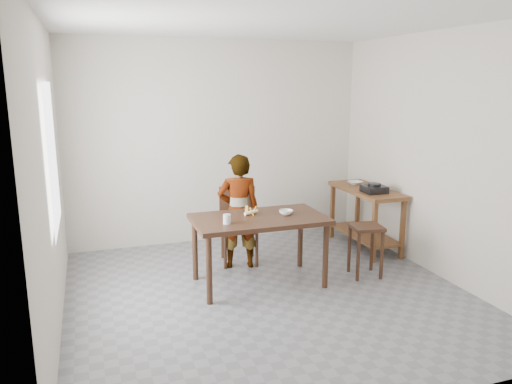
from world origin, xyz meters
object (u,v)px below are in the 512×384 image
object	(u,v)px
prep_counter	(365,218)
stool	(365,251)
dining_chair	(239,227)
child	(239,211)
dining_table	(259,251)

from	to	relation	value
prep_counter	stool	bearing A→B (deg)	-120.50
dining_chair	child	bearing A→B (deg)	-98.43
stool	prep_counter	bearing A→B (deg)	59.50
prep_counter	dining_chair	distance (m)	1.73
dining_table	prep_counter	size ratio (longest dim) A/B	1.17
dining_table	prep_counter	distance (m)	1.86
stool	child	bearing A→B (deg)	150.10
stool	dining_chair	bearing A→B (deg)	145.01
dining_table	prep_counter	xyz separation A→B (m)	(1.72, 0.70, 0.03)
prep_counter	stool	xyz separation A→B (m)	(-0.51, -0.87, -0.11)
dining_table	dining_chair	world-z (taller)	dining_chair
child	stool	distance (m)	1.51
dining_table	dining_chair	xyz separation A→B (m)	(-0.01, 0.69, 0.08)
dining_table	stool	xyz separation A→B (m)	(1.21, -0.17, -0.08)
prep_counter	dining_chair	size ratio (longest dim) A/B	1.33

